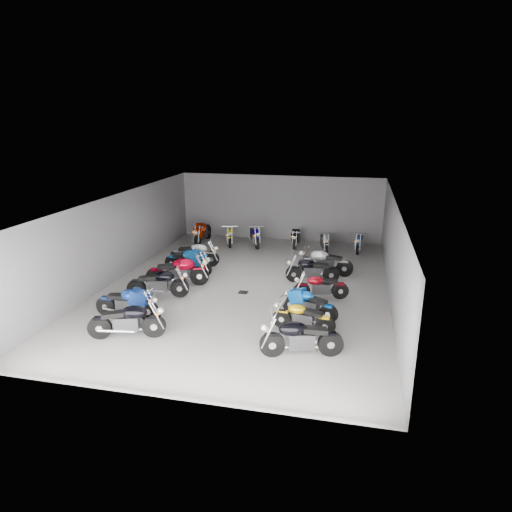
# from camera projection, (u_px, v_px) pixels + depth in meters

# --- Properties ---
(ground) EXTENTS (14.00, 14.00, 0.00)m
(ground) POSITION_uv_depth(u_px,v_px,m) (247.00, 287.00, 16.56)
(ground) COLOR #A09D97
(ground) RESTS_ON ground
(wall_back) EXTENTS (10.00, 0.10, 3.20)m
(wall_back) POSITION_uv_depth(u_px,v_px,m) (280.00, 208.00, 22.62)
(wall_back) COLOR slate
(wall_back) RESTS_ON ground
(wall_left) EXTENTS (0.10, 14.00, 3.20)m
(wall_left) POSITION_uv_depth(u_px,v_px,m) (117.00, 237.00, 17.15)
(wall_left) COLOR slate
(wall_left) RESTS_ON ground
(wall_right) EXTENTS (0.10, 14.00, 3.20)m
(wall_right) POSITION_uv_depth(u_px,v_px,m) (393.00, 254.00, 15.04)
(wall_right) COLOR slate
(wall_right) RESTS_ON ground
(ceiling) EXTENTS (10.00, 14.00, 0.04)m
(ceiling) POSITION_uv_depth(u_px,v_px,m) (246.00, 200.00, 15.62)
(ceiling) COLOR black
(ceiling) RESTS_ON wall_back
(drain_grate) EXTENTS (0.32, 0.32, 0.01)m
(drain_grate) POSITION_uv_depth(u_px,v_px,m) (243.00, 292.00, 16.10)
(drain_grate) COLOR black
(drain_grate) RESTS_ON ground
(motorcycle_left_a) EXTENTS (2.11, 0.74, 0.95)m
(motorcycle_left_a) POSITION_uv_depth(u_px,v_px,m) (128.00, 321.00, 12.67)
(motorcycle_left_a) COLOR black
(motorcycle_left_a) RESTS_ON ground
(motorcycle_left_b) EXTENTS (2.10, 0.43, 0.92)m
(motorcycle_left_b) POSITION_uv_depth(u_px,v_px,m) (128.00, 303.00, 13.90)
(motorcycle_left_b) COLOR black
(motorcycle_left_b) RESTS_ON ground
(motorcycle_left_c) EXTENTS (2.10, 0.68, 0.94)m
(motorcycle_left_c) POSITION_uv_depth(u_px,v_px,m) (159.00, 283.00, 15.53)
(motorcycle_left_c) COLOR black
(motorcycle_left_c) RESTS_ON ground
(motorcycle_left_d) EXTENTS (2.23, 0.87, 1.01)m
(motorcycle_left_d) POSITION_uv_depth(u_px,v_px,m) (178.00, 271.00, 16.59)
(motorcycle_left_d) COLOR black
(motorcycle_left_d) RESTS_ON ground
(motorcycle_left_e) EXTENTS (2.12, 0.68, 0.95)m
(motorcycle_left_e) POSITION_uv_depth(u_px,v_px,m) (188.00, 261.00, 17.85)
(motorcycle_left_e) COLOR black
(motorcycle_left_e) RESTS_ON ground
(motorcycle_left_f) EXTENTS (2.12, 0.45, 0.93)m
(motorcycle_left_f) POSITION_uv_depth(u_px,v_px,m) (195.00, 254.00, 18.85)
(motorcycle_left_f) COLOR black
(motorcycle_left_f) RESTS_ON ground
(motorcycle_right_a) EXTENTS (2.14, 0.69, 0.96)m
(motorcycle_right_a) POSITION_uv_depth(u_px,v_px,m) (300.00, 338.00, 11.69)
(motorcycle_right_a) COLOR black
(motorcycle_right_a) RESTS_ON ground
(motorcycle_right_b) EXTENTS (1.86, 0.45, 0.82)m
(motorcycle_right_b) POSITION_uv_depth(u_px,v_px,m) (303.00, 317.00, 13.08)
(motorcycle_right_b) COLOR black
(motorcycle_right_b) RESTS_ON ground
(motorcycle_right_c) EXTENTS (1.80, 0.80, 0.83)m
(motorcycle_right_c) POSITION_uv_depth(u_px,v_px,m) (309.00, 304.00, 13.99)
(motorcycle_right_c) COLOR black
(motorcycle_right_c) RESTS_ON ground
(motorcycle_right_d) EXTENTS (1.86, 0.60, 0.83)m
(motorcycle_right_d) POSITION_uv_depth(u_px,v_px,m) (320.00, 286.00, 15.41)
(motorcycle_right_d) COLOR black
(motorcycle_right_d) RESTS_ON ground
(motorcycle_right_e) EXTENTS (1.99, 0.51, 0.88)m
(motorcycle_right_e) POSITION_uv_depth(u_px,v_px,m) (312.00, 270.00, 16.97)
(motorcycle_right_e) COLOR black
(motorcycle_right_e) RESTS_ON ground
(motorcycle_right_f) EXTENTS (2.17, 0.46, 0.95)m
(motorcycle_right_f) POSITION_uv_depth(u_px,v_px,m) (325.00, 262.00, 17.77)
(motorcycle_right_f) COLOR black
(motorcycle_right_f) RESTS_ON ground
(motorcycle_back_a) EXTENTS (0.44, 2.23, 0.98)m
(motorcycle_back_a) POSITION_uv_depth(u_px,v_px,m) (202.00, 232.00, 22.22)
(motorcycle_back_a) COLOR black
(motorcycle_back_a) RESTS_ON ground
(motorcycle_back_b) EXTENTS (0.61, 1.89, 0.84)m
(motorcycle_back_b) POSITION_uv_depth(u_px,v_px,m) (230.00, 235.00, 22.02)
(motorcycle_back_b) COLOR black
(motorcycle_back_b) RESTS_ON ground
(motorcycle_back_c) EXTENTS (0.89, 1.93, 0.89)m
(motorcycle_back_c) POSITION_uv_depth(u_px,v_px,m) (255.00, 236.00, 21.81)
(motorcycle_back_c) COLOR black
(motorcycle_back_c) RESTS_ON ground
(motorcycle_back_d) EXTENTS (0.36, 1.89, 0.83)m
(motorcycle_back_d) POSITION_uv_depth(u_px,v_px,m) (296.00, 237.00, 21.69)
(motorcycle_back_d) COLOR black
(motorcycle_back_d) RESTS_ON ground
(motorcycle_back_e) EXTENTS (0.53, 1.83, 0.81)m
(motorcycle_back_e) POSITION_uv_depth(u_px,v_px,m) (325.00, 242.00, 20.91)
(motorcycle_back_e) COLOR black
(motorcycle_back_e) RESTS_ON ground
(motorcycle_back_f) EXTENTS (0.40, 1.86, 0.82)m
(motorcycle_back_f) POSITION_uv_depth(u_px,v_px,m) (359.00, 242.00, 20.89)
(motorcycle_back_f) COLOR black
(motorcycle_back_f) RESTS_ON ground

